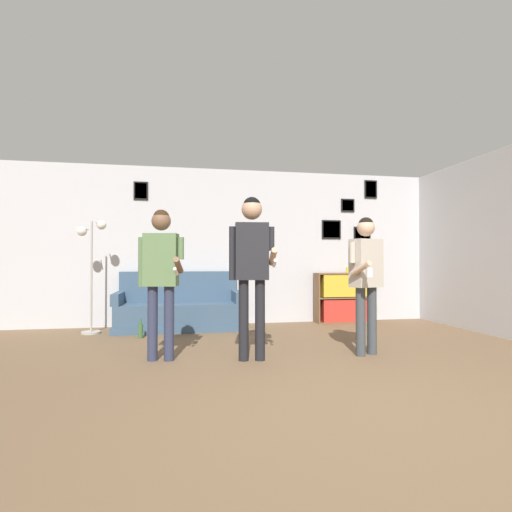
% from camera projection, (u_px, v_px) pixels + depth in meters
% --- Properties ---
extents(ground_plane, '(20.00, 20.00, 0.00)m').
position_uv_depth(ground_plane, '(376.00, 420.00, 2.70)').
color(ground_plane, brown).
extents(wall_back, '(8.70, 0.08, 2.70)m').
position_uv_depth(wall_back, '(258.00, 246.00, 7.08)').
color(wall_back, silver).
rests_on(wall_back, ground_plane).
extents(couch, '(1.98, 0.80, 0.92)m').
position_uv_depth(couch, '(179.00, 310.00, 6.41)').
color(couch, '#3D5670').
rests_on(couch, ground_plane).
extents(bookshelf, '(1.06, 0.30, 0.88)m').
position_uv_depth(bookshelf, '(344.00, 298.00, 7.13)').
color(bookshelf, brown).
rests_on(bookshelf, ground_plane).
extents(floor_lamp, '(0.42, 0.28, 1.71)m').
position_uv_depth(floor_lamp, '(92.00, 261.00, 6.02)').
color(floor_lamp, '#ADA89E').
rests_on(floor_lamp, ground_plane).
extents(person_player_foreground_left, '(0.49, 0.50, 1.65)m').
position_uv_depth(person_player_foreground_left, '(161.00, 268.00, 4.36)').
color(person_player_foreground_left, '#2D334C').
rests_on(person_player_foreground_left, ground_plane).
extents(person_player_foreground_center, '(0.50, 0.50, 1.79)m').
position_uv_depth(person_player_foreground_center, '(252.00, 258.00, 4.37)').
color(person_player_foreground_center, black).
rests_on(person_player_foreground_center, ground_plane).
extents(person_watcher_holding_cup, '(0.47, 0.51, 1.60)m').
position_uv_depth(person_watcher_holding_cup, '(366.00, 271.00, 4.62)').
color(person_watcher_holding_cup, '#3D4247').
rests_on(person_watcher_holding_cup, ground_plane).
extents(bottle_on_floor, '(0.07, 0.07, 0.27)m').
position_uv_depth(bottle_on_floor, '(140.00, 331.00, 5.63)').
color(bottle_on_floor, '#3D6638').
rests_on(bottle_on_floor, ground_plane).
extents(drinking_cup, '(0.08, 0.08, 0.10)m').
position_uv_depth(drinking_cup, '(348.00, 270.00, 7.15)').
color(drinking_cup, yellow).
rests_on(drinking_cup, bookshelf).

